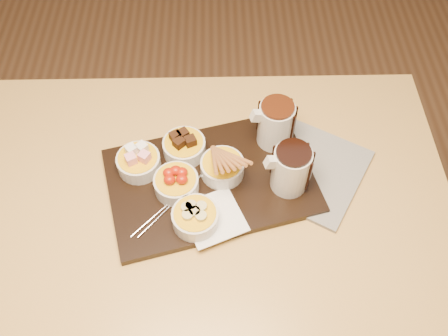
{
  "coord_description": "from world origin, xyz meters",
  "views": [
    {
      "loc": [
        0.07,
        -0.58,
        1.71
      ],
      "look_at": [
        0.08,
        0.06,
        0.81
      ],
      "focal_mm": 40.0,
      "sensor_mm": 36.0,
      "label": 1
    }
  ],
  "objects_px": {
    "pitcher_dark_chocolate": "(291,169)",
    "newspaper": "(295,164)",
    "serving_board": "(211,181)",
    "bowl_strawberries": "(176,184)",
    "dining_table": "(190,225)",
    "pitcher_milk_chocolate": "(276,124)"
  },
  "relations": [
    {
      "from": "dining_table",
      "to": "bowl_strawberries",
      "type": "bearing_deg",
      "value": 128.19
    },
    {
      "from": "serving_board",
      "to": "pitcher_dark_chocolate",
      "type": "bearing_deg",
      "value": -19.98
    },
    {
      "from": "serving_board",
      "to": "bowl_strawberries",
      "type": "xyz_separation_m",
      "value": [
        -0.08,
        -0.02,
        0.03
      ]
    },
    {
      "from": "pitcher_dark_chocolate",
      "to": "pitcher_milk_chocolate",
      "type": "distance_m",
      "value": 0.13
    },
    {
      "from": "serving_board",
      "to": "dining_table",
      "type": "bearing_deg",
      "value": -148.09
    },
    {
      "from": "dining_table",
      "to": "pitcher_milk_chocolate",
      "type": "xyz_separation_m",
      "value": [
        0.2,
        0.17,
        0.17
      ]
    },
    {
      "from": "serving_board",
      "to": "newspaper",
      "type": "distance_m",
      "value": 0.2
    },
    {
      "from": "bowl_strawberries",
      "to": "newspaper",
      "type": "distance_m",
      "value": 0.29
    },
    {
      "from": "pitcher_dark_chocolate",
      "to": "serving_board",
      "type": "bearing_deg",
      "value": 160.02
    },
    {
      "from": "pitcher_milk_chocolate",
      "to": "newspaper",
      "type": "height_order",
      "value": "pitcher_milk_chocolate"
    },
    {
      "from": "pitcher_dark_chocolate",
      "to": "pitcher_milk_chocolate",
      "type": "height_order",
      "value": "same"
    },
    {
      "from": "bowl_strawberries",
      "to": "newspaper",
      "type": "relative_size",
      "value": 0.33
    },
    {
      "from": "dining_table",
      "to": "newspaper",
      "type": "relative_size",
      "value": 3.9
    },
    {
      "from": "serving_board",
      "to": "newspaper",
      "type": "height_order",
      "value": "serving_board"
    },
    {
      "from": "pitcher_milk_chocolate",
      "to": "newspaper",
      "type": "bearing_deg",
      "value": -68.55
    },
    {
      "from": "pitcher_dark_chocolate",
      "to": "newspaper",
      "type": "height_order",
      "value": "pitcher_dark_chocolate"
    },
    {
      "from": "pitcher_dark_chocolate",
      "to": "newspaper",
      "type": "distance_m",
      "value": 0.1
    },
    {
      "from": "serving_board",
      "to": "pitcher_dark_chocolate",
      "type": "xyz_separation_m",
      "value": [
        0.17,
        -0.02,
        0.07
      ]
    },
    {
      "from": "serving_board",
      "to": "pitcher_milk_chocolate",
      "type": "distance_m",
      "value": 0.2
    },
    {
      "from": "serving_board",
      "to": "bowl_strawberries",
      "type": "bearing_deg",
      "value": -176.42
    },
    {
      "from": "pitcher_dark_chocolate",
      "to": "newspaper",
      "type": "bearing_deg",
      "value": 55.94
    },
    {
      "from": "dining_table",
      "to": "serving_board",
      "type": "distance_m",
      "value": 0.13
    }
  ]
}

